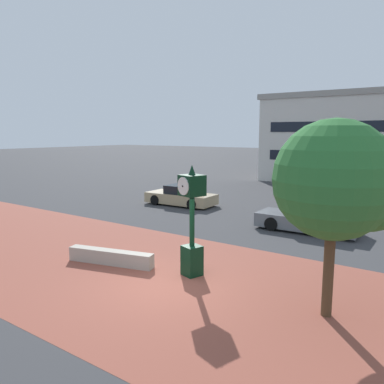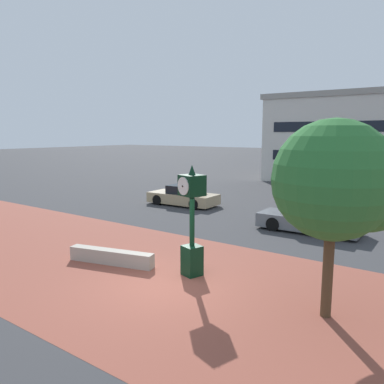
{
  "view_description": "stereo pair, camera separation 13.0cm",
  "coord_description": "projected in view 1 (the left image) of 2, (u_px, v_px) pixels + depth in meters",
  "views": [
    {
      "loc": [
        6.83,
        -8.59,
        4.55
      ],
      "look_at": [
        0.2,
        1.02,
        2.74
      ],
      "focal_mm": 35.65,
      "sensor_mm": 36.0,
      "label": 1
    },
    {
      "loc": [
        6.93,
        -8.51,
        4.55
      ],
      "look_at": [
        0.2,
        1.02,
        2.74
      ],
      "focal_mm": 35.65,
      "sensor_mm": 36.0,
      "label": 2
    }
  ],
  "objects": [
    {
      "name": "ground_plane",
      "position": [
        167.0,
        285.0,
        11.51
      ],
      "size": [
        200.0,
        200.0,
        0.0
      ],
      "primitive_type": "plane",
      "color": "#38383A"
    },
    {
      "name": "street_clock",
      "position": [
        192.0,
        221.0,
        12.05
      ],
      "size": [
        0.82,
        0.85,
        3.57
      ],
      "rotation": [
        0.0,
        0.0,
        -0.32
      ],
      "color": "black",
      "rests_on": "ground"
    },
    {
      "name": "planter_wall",
      "position": [
        111.0,
        257.0,
        13.32
      ],
      "size": [
        3.2,
        1.18,
        0.5
      ],
      "primitive_type": "cube",
      "rotation": [
        0.0,
        0.0,
        0.25
      ],
      "color": "#ADA393",
      "rests_on": "ground"
    },
    {
      "name": "car_street_mid",
      "position": [
        182.0,
        196.0,
        24.22
      ],
      "size": [
        4.54,
        2.08,
        1.28
      ],
      "rotation": [
        0.0,
        0.0,
        1.61
      ],
      "color": "tan",
      "rests_on": "ground"
    },
    {
      "name": "plaza_brick_paving",
      "position": [
        175.0,
        281.0,
        11.83
      ],
      "size": [
        44.0,
        8.78,
        0.01
      ],
      "primitive_type": "cube",
      "color": "brown",
      "rests_on": "ground"
    },
    {
      "name": "plaza_tree",
      "position": [
        341.0,
        183.0,
        9.07
      ],
      "size": [
        3.13,
        2.92,
        4.91
      ],
      "color": "#4C3823",
      "rests_on": "ground"
    },
    {
      "name": "car_street_near",
      "position": [
        308.0,
        219.0,
        17.71
      ],
      "size": [
        4.62,
        1.89,
        1.28
      ],
      "rotation": [
        0.0,
        0.0,
        1.58
      ],
      "color": "slate",
      "rests_on": "ground"
    }
  ]
}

